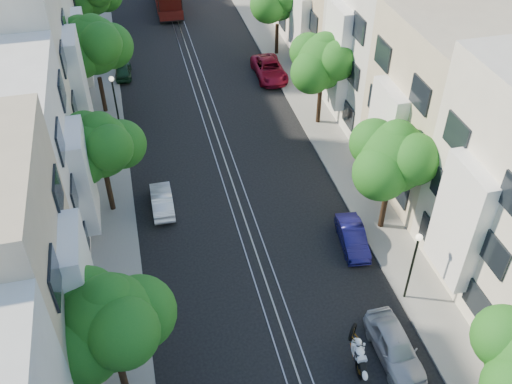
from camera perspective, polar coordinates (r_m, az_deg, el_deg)
ground at (r=45.76m, az=-5.82°, el=11.01°), size 200.00×200.00×0.00m
sidewalk_east at (r=47.08m, az=3.10°, el=12.11°), size 2.50×80.00×0.12m
sidewalk_west at (r=45.51m, az=-14.99°, el=9.73°), size 2.50×80.00×0.12m
rail_left at (r=45.70m, az=-6.51°, el=10.93°), size 0.06×80.00×0.02m
rail_slot at (r=45.75m, az=-5.82°, el=11.02°), size 0.06×80.00×0.02m
rail_right at (r=45.82m, az=-5.13°, el=11.11°), size 0.06×80.00×0.02m
lane_line at (r=45.76m, az=-5.82°, el=11.02°), size 0.08×80.00×0.01m
townhouses_east at (r=46.35m, az=9.15°, el=18.19°), size 7.75×72.00×12.00m
townhouses_west at (r=43.74m, az=-22.28°, el=14.31°), size 7.75×72.00×11.76m
tree_e_b at (r=29.64m, az=13.68°, el=3.26°), size 4.93×4.08×6.68m
tree_e_c at (r=38.26m, az=6.76°, el=12.69°), size 4.84×3.99×6.52m
tree_w_a at (r=22.10m, az=-14.34°, el=-12.61°), size 4.93×4.08×6.68m
tree_w_b at (r=31.26m, az=-15.21°, el=4.32°), size 4.72×3.87×6.27m
tree_w_c at (r=40.56m, az=-15.88°, el=13.82°), size 5.13×4.28×7.09m
lamp_east at (r=27.21m, az=15.53°, el=-6.32°), size 0.32×0.32×4.16m
lamp_west at (r=38.87m, az=-13.96°, el=9.27°), size 0.32×0.32×4.16m
sportbike_rider at (r=25.67m, az=10.14°, el=-15.46°), size 0.65×2.15×1.81m
parked_car_e_near at (r=26.52m, az=13.72°, el=-14.76°), size 1.61×3.98×1.35m
parked_car_e_mid at (r=30.86m, az=9.62°, el=-4.47°), size 1.63×3.61×1.15m
parked_car_e_far at (r=45.81m, az=1.34°, el=12.18°), size 2.22×4.77×1.32m
parked_car_w_mid at (r=33.12m, az=-9.39°, el=-0.83°), size 1.23×3.42×1.12m
parked_car_w_far at (r=47.09m, az=-13.15°, el=11.77°), size 1.43×3.19×1.06m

